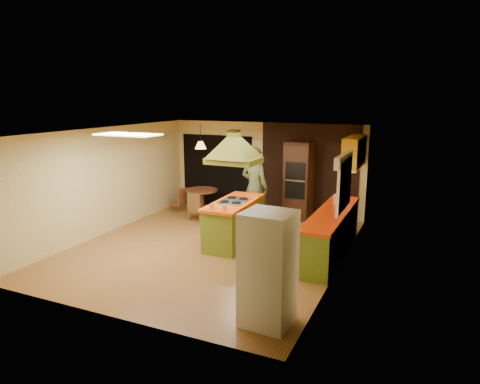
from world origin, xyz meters
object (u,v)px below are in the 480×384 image
at_px(refrigerator, 268,269).
at_px(canister_large, 337,199).
at_px(man, 254,187).
at_px(wall_oven, 299,181).
at_px(kitchen_island, 234,222).
at_px(dining_table, 202,197).

bearing_deg(refrigerator, canister_large, 90.74).
bearing_deg(refrigerator, man, 117.99).
distance_m(man, refrigerator, 4.67).
relative_size(wall_oven, canister_large, 9.99).
relative_size(kitchen_island, dining_table, 2.18).
relative_size(kitchen_island, man, 0.96).
distance_m(kitchen_island, dining_table, 2.69).
distance_m(man, canister_large, 2.17).
bearing_deg(canister_large, refrigerator, -92.71).
height_order(wall_oven, dining_table, wall_oven).
relative_size(man, dining_table, 2.27).
bearing_deg(dining_table, wall_oven, 12.27).
bearing_deg(kitchen_island, wall_oven, 72.36).
relative_size(man, refrigerator, 1.21).
bearing_deg(dining_table, refrigerator, -52.13).
bearing_deg(wall_oven, refrigerator, -74.50).
height_order(kitchen_island, man, man).
relative_size(wall_oven, dining_table, 2.31).
bearing_deg(canister_large, man, 167.23).
xyz_separation_m(kitchen_island, dining_table, (-1.88, 1.92, -0.02)).
bearing_deg(canister_large, wall_oven, 129.06).
bearing_deg(kitchen_island, canister_large, 20.41).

